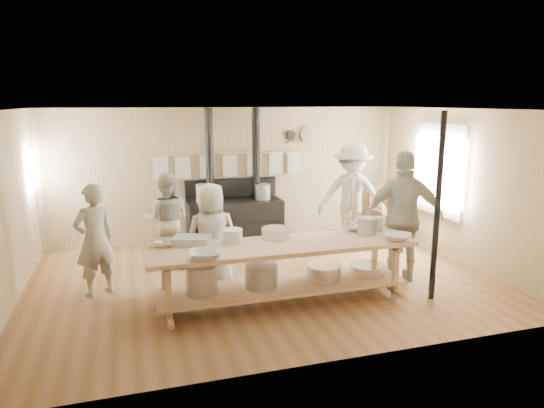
% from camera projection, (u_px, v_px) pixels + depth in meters
% --- Properties ---
extents(ground, '(7.00, 7.00, 0.00)m').
position_uv_depth(ground, '(265.00, 280.00, 7.50)').
color(ground, brown).
rests_on(ground, ground).
extents(room_shell, '(7.00, 7.00, 7.00)m').
position_uv_depth(room_shell, '(264.00, 177.00, 7.16)').
color(room_shell, tan).
rests_on(room_shell, ground).
extents(window_right, '(0.09, 1.50, 1.65)m').
position_uv_depth(window_right, '(440.00, 170.00, 8.73)').
color(window_right, beige).
rests_on(window_right, ground).
extents(left_opening, '(0.00, 0.90, 0.90)m').
position_uv_depth(left_opening, '(32.00, 170.00, 8.06)').
color(left_opening, white).
rests_on(left_opening, ground).
extents(stove, '(1.90, 0.75, 2.60)m').
position_uv_depth(stove, '(234.00, 217.00, 9.37)').
color(stove, black).
rests_on(stove, ground).
extents(towel_rail, '(3.00, 0.04, 0.47)m').
position_uv_depth(towel_rail, '(231.00, 162.00, 9.42)').
color(towel_rail, tan).
rests_on(towel_rail, ground).
extents(back_wall_shelf, '(0.63, 0.14, 0.32)m').
position_uv_depth(back_wall_shelf, '(301.00, 137.00, 9.77)').
color(back_wall_shelf, tan).
rests_on(back_wall_shelf, ground).
extents(prep_table, '(3.60, 0.90, 0.85)m').
position_uv_depth(prep_table, '(282.00, 267.00, 6.54)').
color(prep_table, tan).
rests_on(prep_table, ground).
extents(support_post, '(0.08, 0.08, 2.60)m').
position_uv_depth(support_post, '(437.00, 208.00, 6.54)').
color(support_post, black).
rests_on(support_post, ground).
extents(cook_far_left, '(0.70, 0.62, 1.62)m').
position_uv_depth(cook_far_left, '(95.00, 240.00, 6.79)').
color(cook_far_left, '#A6A593').
rests_on(cook_far_left, ground).
extents(cook_left, '(0.92, 0.81, 1.59)m').
position_uv_depth(cook_left, '(167.00, 220.00, 7.97)').
color(cook_left, '#A6A593').
rests_on(cook_left, ground).
extents(cook_center, '(0.77, 0.51, 1.58)m').
position_uv_depth(cook_center, '(212.00, 237.00, 7.01)').
color(cook_center, '#A6A593').
rests_on(cook_center, ground).
extents(cook_right, '(1.27, 0.87, 2.00)m').
position_uv_depth(cook_right, '(404.00, 217.00, 7.33)').
color(cook_right, '#A6A593').
rests_on(cook_right, ground).
extents(cook_by_window, '(1.45, 1.14, 1.97)m').
position_uv_depth(cook_by_window, '(352.00, 196.00, 9.03)').
color(cook_by_window, '#A6A593').
rests_on(cook_by_window, ground).
extents(chair, '(0.54, 0.54, 1.01)m').
position_uv_depth(chair, '(383.00, 219.00, 10.17)').
color(chair, '#533621').
rests_on(chair, ground).
extents(bowl_white_a, '(0.47, 0.47, 0.10)m').
position_uv_depth(bowl_white_a, '(205.00, 255.00, 5.85)').
color(bowl_white_a, silver).
rests_on(bowl_white_a, prep_table).
extents(bowl_steel_a, '(0.40, 0.40, 0.09)m').
position_uv_depth(bowl_steel_a, '(163.00, 243.00, 6.34)').
color(bowl_steel_a, silver).
rests_on(bowl_steel_a, prep_table).
extents(bowl_white_b, '(0.52, 0.52, 0.09)m').
position_uv_depth(bowl_white_b, '(397.00, 237.00, 6.63)').
color(bowl_white_b, silver).
rests_on(bowl_white_b, prep_table).
extents(bowl_steel_b, '(0.39, 0.39, 0.11)m').
position_uv_depth(bowl_steel_b, '(357.00, 227.00, 7.13)').
color(bowl_steel_b, silver).
rests_on(bowl_steel_b, prep_table).
extents(roasting_pan, '(0.55, 0.45, 0.10)m').
position_uv_depth(roasting_pan, '(192.00, 240.00, 6.44)').
color(roasting_pan, '#B2B2B7').
rests_on(roasting_pan, prep_table).
extents(mixing_bowl_large, '(0.49, 0.49, 0.13)m').
position_uv_depth(mixing_bowl_large, '(276.00, 233.00, 6.77)').
color(mixing_bowl_large, silver).
rests_on(mixing_bowl_large, prep_table).
extents(bucket_galv, '(0.30, 0.30, 0.24)m').
position_uv_depth(bucket_galv, '(367.00, 226.00, 6.92)').
color(bucket_galv, gray).
rests_on(bucket_galv, prep_table).
extents(deep_bowl_enamel, '(0.32, 0.32, 0.17)m').
position_uv_depth(deep_bowl_enamel, '(232.00, 236.00, 6.55)').
color(deep_bowl_enamel, silver).
rests_on(deep_bowl_enamel, prep_table).
extents(pitcher, '(0.17, 0.17, 0.22)m').
position_uv_depth(pitcher, '(379.00, 224.00, 7.06)').
color(pitcher, silver).
rests_on(pitcher, prep_table).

